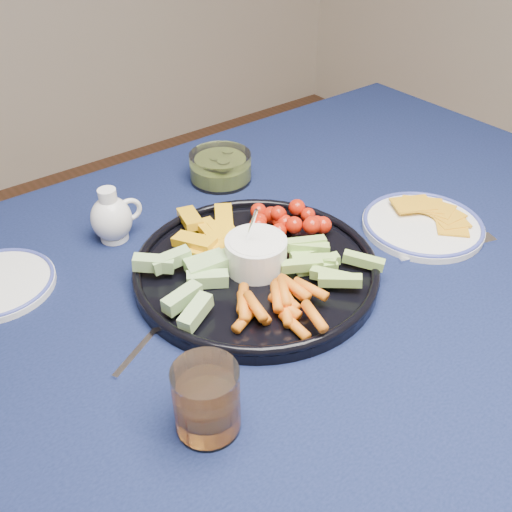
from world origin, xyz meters
TOP-DOWN VIEW (x-y plane):
  - dining_table at (0.00, 0.00)m, footprint 1.67×1.07m
  - crudite_platter at (0.03, 0.05)m, footprint 0.39×0.39m
  - creamer_pitcher at (-0.10, 0.29)m, footprint 0.09×0.07m
  - pickle_bowl at (0.17, 0.34)m, footprint 0.12×0.12m
  - cheese_plate at (0.35, -0.02)m, footprint 0.21×0.21m
  - juice_tumbler at (-0.19, -0.14)m, footprint 0.08×0.08m
  - fork_left at (-0.16, 0.04)m, footprint 0.14×0.08m
  - fork_right at (0.34, -0.09)m, footprint 0.18×0.07m

SIDE VIEW (x-z plane):
  - dining_table at x=0.00m, z-range 0.29..1.03m
  - fork_left at x=-0.16m, z-range 0.75..0.75m
  - fork_right at x=0.34m, z-range 0.75..0.75m
  - cheese_plate at x=0.35m, z-range 0.74..0.77m
  - crudite_platter at x=0.03m, z-range 0.71..0.83m
  - pickle_bowl at x=0.17m, z-range 0.74..0.80m
  - juice_tumbler at x=-0.19m, z-range 0.74..0.83m
  - creamer_pitcher at x=-0.10m, z-range 0.74..0.84m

